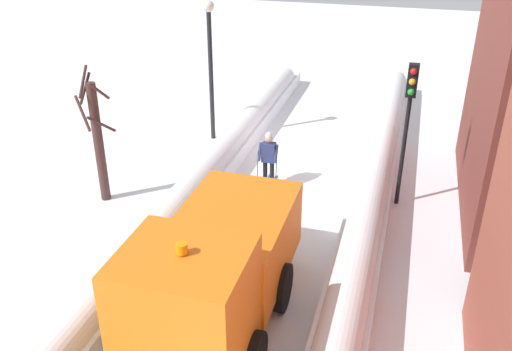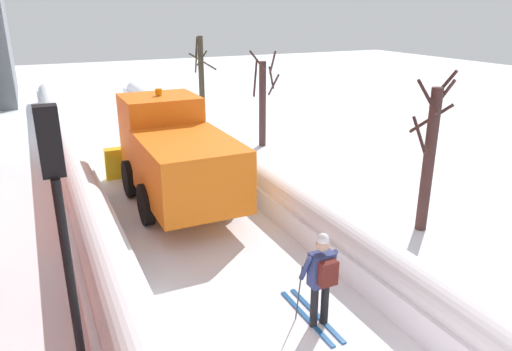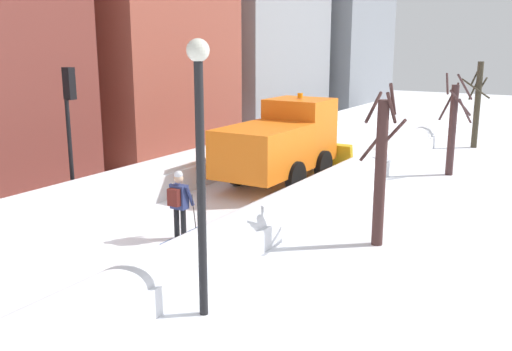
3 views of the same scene
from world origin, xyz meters
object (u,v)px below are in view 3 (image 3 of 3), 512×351
(bare_tree_far, at_px, (477,103))
(skier, at_px, (179,202))
(traffic_light_pole, at_px, (70,113))
(street_lamp, at_px, (200,146))
(bare_tree_mid, at_px, (453,126))
(bare_tree_near, at_px, (381,169))
(plow_truck, at_px, (282,142))

(bare_tree_far, bearing_deg, skier, -102.60)
(traffic_light_pole, height_order, street_lamp, street_lamp)
(traffic_light_pole, xyz_separation_m, bare_tree_mid, (8.24, 10.87, -1.12))
(skier, height_order, street_lamp, street_lamp)
(street_lamp, distance_m, bare_tree_mid, 14.21)
(bare_tree_near, distance_m, bare_tree_far, 15.31)
(traffic_light_pole, relative_size, bare_tree_far, 1.05)
(bare_tree_mid, bearing_deg, skier, -111.15)
(plow_truck, relative_size, bare_tree_mid, 1.55)
(skier, relative_size, bare_tree_near, 0.45)
(plow_truck, relative_size, bare_tree_near, 1.48)
(plow_truck, bearing_deg, bare_tree_far, 67.18)
(street_lamp, height_order, bare_tree_far, street_lamp)
(skier, height_order, bare_tree_far, bare_tree_far)
(street_lamp, distance_m, bare_tree_near, 5.66)
(traffic_light_pole, xyz_separation_m, street_lamp, (6.96, -3.22, 0.20))
(skier, height_order, bare_tree_mid, bare_tree_mid)
(plow_truck, height_order, bare_tree_mid, bare_tree_mid)
(bare_tree_mid, bearing_deg, plow_truck, -138.47)
(plow_truck, bearing_deg, bare_tree_near, -40.68)
(skier, xyz_separation_m, street_lamp, (2.99, -3.06, 2.21))
(street_lamp, height_order, bare_tree_mid, street_lamp)
(bare_tree_near, bearing_deg, bare_tree_mid, 91.47)
(bare_tree_far, bearing_deg, traffic_light_pole, -114.42)
(bare_tree_near, xyz_separation_m, bare_tree_far, (-0.57, 15.30, 0.17))
(plow_truck, relative_size, street_lamp, 1.19)
(bare_tree_mid, bearing_deg, bare_tree_near, -88.53)
(traffic_light_pole, relative_size, street_lamp, 0.85)
(plow_truck, bearing_deg, bare_tree_mid, 41.53)
(street_lamp, bearing_deg, bare_tree_far, 87.41)
(bare_tree_near, xyz_separation_m, bare_tree_mid, (-0.23, 8.79, -0.07))
(bare_tree_far, bearing_deg, bare_tree_near, -87.86)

